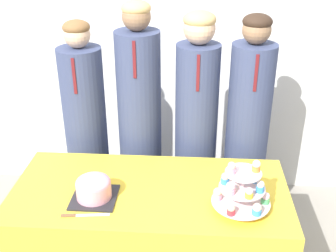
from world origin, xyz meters
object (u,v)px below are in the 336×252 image
at_px(student_1, 140,134).
at_px(student_2, 196,137).
at_px(round_cake, 94,188).
at_px(cake_knife, 77,216).
at_px(student_0, 87,140).
at_px(cupcake_stand, 242,189).
at_px(student_3, 246,141).

relative_size(student_1, student_2, 1.03).
bearing_deg(round_cake, student_1, 77.80).
xyz_separation_m(cake_knife, student_0, (-0.16, 0.84, -0.04)).
bearing_deg(student_0, round_cake, -73.15).
distance_m(round_cake, student_0, 0.73).
xyz_separation_m(round_cake, student_2, (0.51, 0.69, -0.06)).
bearing_deg(cake_knife, round_cake, 63.20).
height_order(cake_knife, student_0, student_0).
relative_size(round_cake, student_0, 0.15).
relative_size(cake_knife, cupcake_stand, 0.82).
relative_size(round_cake, student_2, 0.14).
relative_size(student_0, student_1, 0.93).
xyz_separation_m(student_1, student_3, (0.69, -0.00, -0.03)).
bearing_deg(student_1, round_cake, -102.20).
height_order(student_0, student_2, student_2).
distance_m(cake_knife, student_1, 0.86).
relative_size(cupcake_stand, student_1, 0.18).
bearing_deg(cake_knife, cupcake_stand, 1.01).
bearing_deg(cake_knife, student_3, 36.15).
bearing_deg(student_2, student_0, -180.00).
relative_size(round_cake, cake_knife, 0.97).
bearing_deg(cupcake_stand, student_1, 129.05).
height_order(round_cake, cake_knife, round_cake).
height_order(round_cake, student_3, student_3).
xyz_separation_m(round_cake, cupcake_stand, (0.74, -0.04, 0.05)).
bearing_deg(cupcake_stand, student_3, 81.96).
bearing_deg(student_0, student_3, 0.00).
distance_m(cake_knife, student_3, 1.22).
height_order(student_0, student_1, student_1).
bearing_deg(student_0, student_2, 0.00).
height_order(student_1, student_2, student_1).
relative_size(cake_knife, student_3, 0.15).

